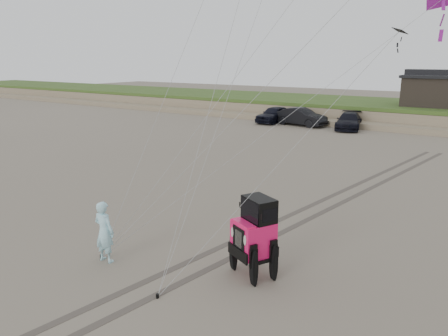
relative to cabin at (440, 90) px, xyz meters
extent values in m
plane|color=#6B6054|center=(-2.00, -37.00, -3.24)|extent=(160.00, 160.00, 0.00)
cube|color=#7A6B54|center=(-2.00, 1.00, -2.54)|extent=(160.00, 12.00, 1.40)
cube|color=#2D4719|center=(-2.00, 1.00, -1.69)|extent=(160.00, 12.00, 0.35)
cube|color=#7A6B54|center=(-2.00, -5.50, -2.99)|extent=(160.00, 3.50, 0.50)
cube|color=black|center=(0.00, 0.00, -0.21)|extent=(6.00, 5.00, 2.60)
cube|color=black|center=(0.00, 0.00, 1.21)|extent=(6.40, 5.40, 0.25)
cube|color=black|center=(0.00, 0.00, 1.59)|extent=(6.40, 1.20, 0.50)
imported|color=black|center=(-13.26, -7.67, -2.44)|extent=(2.23, 4.81, 1.59)
imported|color=black|center=(-10.34, -7.95, -2.43)|extent=(5.15, 2.53, 1.62)
imported|color=black|center=(-5.94, -7.58, -2.52)|extent=(3.09, 5.26, 1.43)
imported|color=#97DBEA|center=(-3.49, -37.20, -2.27)|extent=(0.73, 0.51, 1.93)
cube|color=black|center=(3.07, -30.88, 3.63)|extent=(0.53, 0.53, 0.24)
cylinder|color=black|center=(-3.77, -37.16, -3.18)|extent=(0.08, 0.08, 0.12)
cylinder|color=black|center=(-0.72, -37.92, -3.18)|extent=(0.08, 0.08, 0.12)
cube|color=#4C443D|center=(-0.40, -29.00, -3.23)|extent=(4.42, 29.74, 0.01)
cube|color=#4C443D|center=(0.40, -29.00, -3.23)|extent=(4.42, 29.74, 0.01)
camera|label=1|loc=(6.43, -45.36, 2.81)|focal=35.00mm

